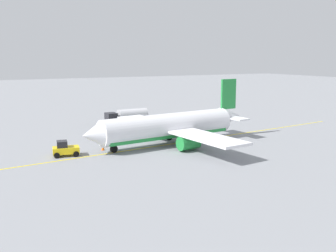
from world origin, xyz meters
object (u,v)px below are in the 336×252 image
(fuel_tanker, at_px, (128,116))
(safety_cone_nose, at_px, (103,148))
(refueling_worker, at_px, (117,126))
(airplane, at_px, (170,127))
(pushback_tug, at_px, (65,149))

(fuel_tanker, distance_m, safety_cone_nose, 22.80)
(fuel_tanker, relative_size, refueling_worker, 5.75)
(airplane, relative_size, refueling_worker, 17.77)
(airplane, bearing_deg, fuel_tanker, -92.83)
(airplane, bearing_deg, refueling_worker, -76.47)
(refueling_worker, bearing_deg, pushback_tug, 48.04)
(pushback_tug, height_order, refueling_worker, pushback_tug)
(fuel_tanker, bearing_deg, safety_cone_nose, 58.61)
(fuel_tanker, distance_m, refueling_worker, 7.41)
(safety_cone_nose, bearing_deg, airplane, 174.00)
(airplane, relative_size, safety_cone_nose, 51.44)
(fuel_tanker, relative_size, pushback_tug, 2.53)
(refueling_worker, relative_size, safety_cone_nose, 2.90)
(airplane, xyz_separation_m, pushback_tug, (16.62, -0.29, -1.80))
(airplane, distance_m, refueling_worker, 15.36)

